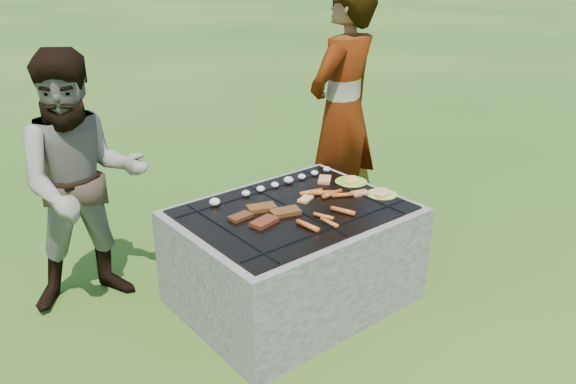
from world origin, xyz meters
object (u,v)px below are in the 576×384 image
(cook, at_px, (343,112))
(bystander, at_px, (83,183))
(fire_pit, at_px, (293,259))
(plate_far, at_px, (351,182))
(plate_near, at_px, (382,194))

(cook, bearing_deg, bystander, -18.71)
(fire_pit, distance_m, bystander, 1.29)
(plate_far, distance_m, cook, 0.68)
(plate_far, height_order, cook, cook)
(fire_pit, bearing_deg, plate_far, 9.21)
(cook, bearing_deg, fire_pit, 18.88)
(plate_near, relative_size, cook, 0.13)
(fire_pit, xyz_separation_m, bystander, (-0.92, 0.77, 0.48))
(fire_pit, relative_size, cook, 0.71)
(fire_pit, bearing_deg, plate_near, -17.33)
(fire_pit, relative_size, bystander, 0.85)
(plate_far, relative_size, cook, 0.12)
(bystander, bearing_deg, plate_near, -18.97)
(cook, distance_m, bystander, 1.87)
(plate_near, height_order, bystander, bystander)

